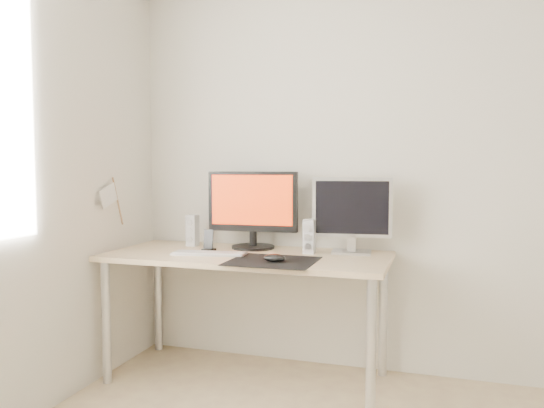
# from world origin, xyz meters

# --- Properties ---
(wall_back) EXTENTS (3.50, 0.00, 3.50)m
(wall_back) POSITION_xyz_m (0.00, 1.75, 1.25)
(wall_back) COLOR silver
(wall_back) RESTS_ON ground
(mousepad) EXTENTS (0.45, 0.40, 0.00)m
(mousepad) POSITION_xyz_m (-0.72, 1.19, 0.73)
(mousepad) COLOR black
(mousepad) RESTS_ON desk
(mouse) EXTENTS (0.12, 0.07, 0.04)m
(mouse) POSITION_xyz_m (-0.70, 1.16, 0.75)
(mouse) COLOR black
(mouse) RESTS_ON mousepad
(desk) EXTENTS (1.60, 0.70, 0.73)m
(desk) POSITION_xyz_m (-0.93, 1.38, 0.65)
(desk) COLOR #D1B587
(desk) RESTS_ON ground
(main_monitor) EXTENTS (0.55, 0.27, 0.47)m
(main_monitor) POSITION_xyz_m (-0.96, 1.57, 0.98)
(main_monitor) COLOR black
(main_monitor) RESTS_ON desk
(second_monitor) EXTENTS (0.45, 0.18, 0.43)m
(second_monitor) POSITION_xyz_m (-0.36, 1.57, 0.97)
(second_monitor) COLOR #B8B8BB
(second_monitor) RESTS_ON desk
(speaker_left) EXTENTS (0.06, 0.08, 0.20)m
(speaker_left) POSITION_xyz_m (-1.36, 1.56, 0.83)
(speaker_left) COLOR silver
(speaker_left) RESTS_ON desk
(speaker_right) EXTENTS (0.06, 0.08, 0.20)m
(speaker_right) POSITION_xyz_m (-0.59, 1.50, 0.83)
(speaker_right) COLOR silver
(speaker_right) RESTS_ON desk
(keyboard) EXTENTS (0.43, 0.17, 0.02)m
(keyboard) POSITION_xyz_m (-1.12, 1.29, 0.74)
(keyboard) COLOR #B0B1B3
(keyboard) RESTS_ON desk
(phone_dock) EXTENTS (0.07, 0.06, 0.13)m
(phone_dock) POSITION_xyz_m (-1.18, 1.40, 0.77)
(phone_dock) COLOR black
(phone_dock) RESTS_ON desk
(pennant) EXTENTS (0.01, 0.23, 0.29)m
(pennant) POSITION_xyz_m (-1.72, 1.24, 1.05)
(pennant) COLOR #A57F54
(pennant) RESTS_ON wall_left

